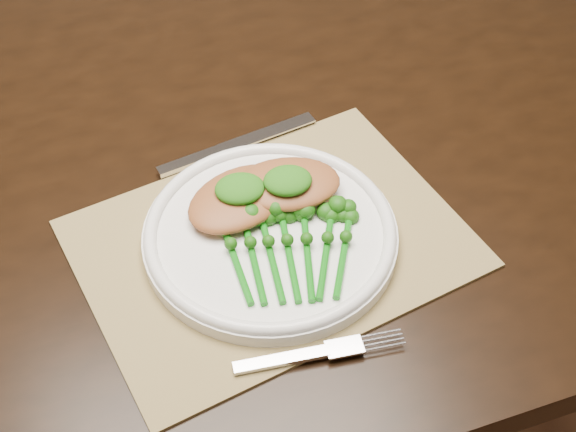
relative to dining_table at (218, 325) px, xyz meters
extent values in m
cube|color=black|center=(0.00, 0.00, 0.35)|extent=(1.73, 1.16, 0.04)
cube|color=olive|center=(0.07, -0.16, 0.37)|extent=(0.49, 0.43, 0.00)
cylinder|color=white|center=(0.07, -0.16, 0.38)|extent=(0.28, 0.28, 0.02)
torus|color=white|center=(0.07, -0.16, 0.39)|extent=(0.28, 0.28, 0.01)
cube|color=silver|center=(-0.01, -0.02, 0.38)|extent=(0.09, 0.04, 0.01)
cube|color=silver|center=(0.09, 0.01, 0.38)|extent=(0.13, 0.06, 0.00)
cube|color=silver|center=(0.05, -0.32, 0.38)|extent=(0.10, 0.02, 0.01)
ellipsoid|color=#9B592D|center=(0.04, -0.12, 0.41)|extent=(0.16, 0.14, 0.03)
ellipsoid|color=#9B592D|center=(0.09, -0.11, 0.41)|extent=(0.12, 0.09, 0.02)
ellipsoid|color=#164E0B|center=(0.04, -0.12, 0.42)|extent=(0.06, 0.05, 0.02)
ellipsoid|color=#164E0B|center=(0.09, -0.12, 0.43)|extent=(0.05, 0.05, 0.02)
camera|label=1|loc=(-0.01, -0.74, 1.05)|focal=50.00mm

